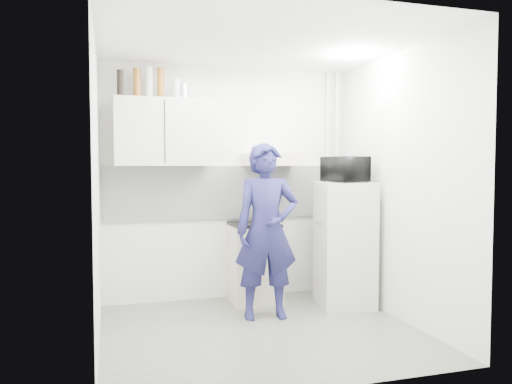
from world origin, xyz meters
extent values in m
plane|color=#5E5F53|center=(0.00, 0.00, 0.00)|extent=(2.80, 2.80, 0.00)
plane|color=white|center=(0.00, 0.00, 2.60)|extent=(2.80, 2.80, 0.00)
plane|color=beige|center=(0.00, 1.25, 1.30)|extent=(2.80, 0.00, 2.80)
plane|color=beige|center=(-1.40, 0.00, 1.30)|extent=(0.00, 2.60, 2.60)
plane|color=beige|center=(1.40, 0.00, 1.30)|extent=(0.00, 2.60, 2.60)
imported|color=#1C1C4C|center=(0.18, 0.39, 0.86)|extent=(0.66, 0.47, 1.72)
cube|color=beige|center=(0.23, 1.00, 0.42)|extent=(0.53, 0.53, 0.84)
cube|color=beige|center=(1.10, 0.54, 0.66)|extent=(0.62, 0.62, 1.33)
cube|color=black|center=(0.23, 1.00, 0.86)|extent=(0.50, 0.50, 0.03)
cylinder|color=silver|center=(0.32, 1.04, 0.93)|extent=(0.20, 0.20, 0.11)
imported|color=black|center=(1.10, 0.54, 1.46)|extent=(0.52, 0.38, 0.27)
cylinder|color=black|center=(-1.18, 1.07, 2.34)|extent=(0.06, 0.06, 0.28)
cylinder|color=brown|center=(-1.01, 1.07, 2.35)|extent=(0.08, 0.08, 0.30)
cylinder|color=#B2B7BC|center=(-0.89, 1.07, 2.36)|extent=(0.08, 0.08, 0.32)
cylinder|color=brown|center=(-0.77, 1.07, 2.36)|extent=(0.07, 0.07, 0.32)
cylinder|color=#B2B7BC|center=(-0.61, 1.07, 2.31)|extent=(0.09, 0.09, 0.22)
cylinder|color=silver|center=(-0.53, 1.07, 2.28)|extent=(0.09, 0.09, 0.17)
cube|color=beige|center=(-0.75, 1.07, 1.85)|extent=(1.00, 0.35, 0.70)
cube|color=beige|center=(0.45, 1.00, 1.57)|extent=(0.60, 0.50, 0.14)
cube|color=white|center=(0.00, 1.24, 1.20)|extent=(2.74, 0.03, 0.60)
cylinder|color=beige|center=(1.30, 1.17, 1.30)|extent=(0.05, 0.05, 2.60)
cylinder|color=beige|center=(1.18, 1.17, 1.30)|extent=(0.04, 0.04, 2.60)
cylinder|color=white|center=(1.00, 0.20, 2.57)|extent=(0.10, 0.10, 0.02)
camera|label=1|loc=(-1.31, -4.25, 1.50)|focal=35.00mm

